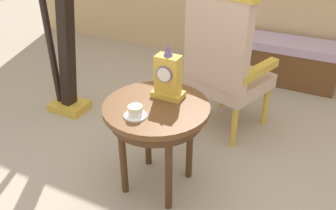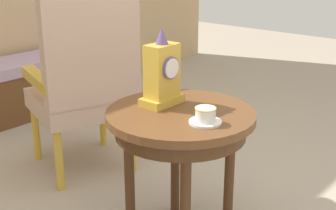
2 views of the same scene
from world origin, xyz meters
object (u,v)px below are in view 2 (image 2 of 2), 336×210
armchair (85,75)px  mantel_clock (162,74)px  window_bench (20,88)px  side_table (180,129)px  teacup_left (205,116)px

armchair → mantel_clock: bearing=-101.3°
window_bench → mantel_clock: bearing=-103.1°
side_table → mantel_clock: (0.02, 0.12, 0.21)m
teacup_left → mantel_clock: 0.30m
armchair → teacup_left: bearing=-101.7°
armchair → window_bench: (0.29, 1.15, -0.37)m
teacup_left → mantel_clock: mantel_clock is taller
armchair → side_table: bearing=-100.9°
teacup_left → window_bench: (0.49, 2.11, -0.42)m
side_table → armchair: (0.15, 0.80, 0.06)m
side_table → mantel_clock: mantel_clock is taller
mantel_clock → window_bench: size_ratio=0.31×
window_bench → teacup_left: bearing=-103.0°
side_table → mantel_clock: 0.25m
side_table → window_bench: bearing=77.2°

